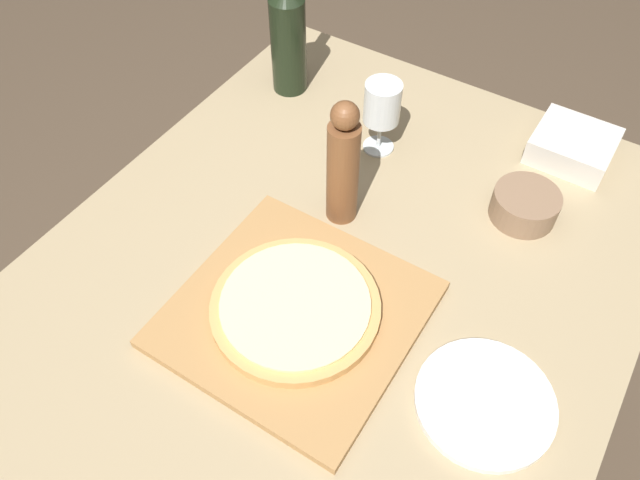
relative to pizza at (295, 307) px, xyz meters
name	(u,v)px	position (x,y,z in m)	size (l,w,h in m)	color
ground_plane	(328,439)	(0.01, 0.11, -0.77)	(12.00, 12.00, 0.00)	#4C3D2D
dining_table	(332,305)	(0.01, 0.11, -0.13)	(0.98, 1.24, 0.74)	#9E8966
cutting_board	(296,314)	(0.00, 0.00, -0.02)	(0.38, 0.37, 0.02)	#A87A47
pizza	(295,307)	(0.00, 0.00, 0.00)	(0.28, 0.28, 0.02)	tan
wine_bottle	(288,36)	(-0.35, 0.50, 0.10)	(0.08, 0.08, 0.33)	black
pepper_mill	(343,166)	(-0.05, 0.23, 0.09)	(0.06, 0.06, 0.26)	brown
wine_glass	(382,105)	(-0.08, 0.43, 0.08)	(0.07, 0.07, 0.16)	silver
small_bowl	(525,205)	(0.23, 0.41, 0.00)	(0.12, 0.12, 0.06)	#84664C
dinner_plate	(485,402)	(0.32, 0.02, -0.02)	(0.21, 0.21, 0.01)	white
food_container	(573,146)	(0.26, 0.61, 0.00)	(0.15, 0.14, 0.06)	beige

